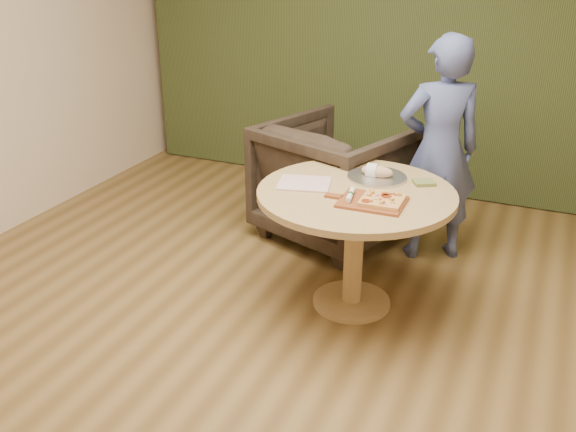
% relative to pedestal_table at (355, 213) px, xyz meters
% --- Properties ---
extents(room_shell, '(5.04, 6.04, 2.84)m').
position_rel_pedestal_table_xyz_m(room_shell, '(-0.26, -0.82, 0.79)').
color(room_shell, brown).
rests_on(room_shell, ground).
extents(curtain, '(4.80, 0.14, 2.78)m').
position_rel_pedestal_table_xyz_m(curtain, '(-0.26, 2.08, 0.79)').
color(curtain, '#2A3618').
rests_on(curtain, ground).
extents(pedestal_table, '(1.14, 1.14, 0.75)m').
position_rel_pedestal_table_xyz_m(pedestal_table, '(0.00, 0.00, 0.00)').
color(pedestal_table, tan).
rests_on(pedestal_table, ground).
extents(pizza_paddle, '(0.45, 0.29, 0.01)m').
position_rel_pedestal_table_xyz_m(pizza_paddle, '(0.12, -0.14, 0.15)').
color(pizza_paddle, brown).
rests_on(pizza_paddle, pedestal_table).
extents(flatbread_pizza, '(0.23, 0.23, 0.04)m').
position_rel_pedestal_table_xyz_m(flatbread_pizza, '(0.19, -0.14, 0.17)').
color(flatbread_pizza, '#E0A457').
rests_on(flatbread_pizza, pizza_paddle).
extents(cutlery_roll, '(0.06, 0.20, 0.03)m').
position_rel_pedestal_table_xyz_m(cutlery_roll, '(0.01, -0.14, 0.17)').
color(cutlery_roll, silver).
rests_on(cutlery_roll, pizza_paddle).
extents(newspaper, '(0.35, 0.32, 0.01)m').
position_rel_pedestal_table_xyz_m(newspaper, '(-0.31, -0.02, 0.15)').
color(newspaper, white).
rests_on(newspaper, pedestal_table).
extents(serving_tray, '(0.36, 0.36, 0.02)m').
position_rel_pedestal_table_xyz_m(serving_tray, '(0.05, 0.24, 0.15)').
color(serving_tray, silver).
rests_on(serving_tray, pedestal_table).
extents(bread_roll, '(0.19, 0.09, 0.09)m').
position_rel_pedestal_table_xyz_m(bread_roll, '(0.04, 0.24, 0.18)').
color(bread_roll, tan).
rests_on(bread_roll, serving_tray).
extents(green_packet, '(0.15, 0.15, 0.02)m').
position_rel_pedestal_table_xyz_m(green_packet, '(0.33, 0.26, 0.15)').
color(green_packet, '#4D5E2A').
rests_on(green_packet, pedestal_table).
extents(armchair, '(1.18, 1.14, 0.97)m').
position_rel_pedestal_table_xyz_m(armchair, '(-0.43, 0.89, -0.13)').
color(armchair, black).
rests_on(armchair, ground).
extents(person_standing, '(0.67, 0.59, 1.54)m').
position_rel_pedestal_table_xyz_m(person_standing, '(0.30, 0.86, 0.16)').
color(person_standing, '#47548C').
rests_on(person_standing, ground).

